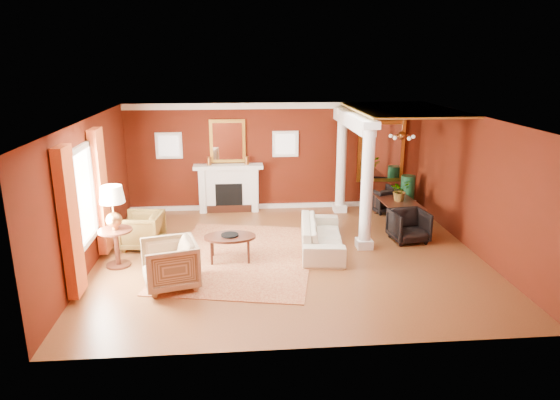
{
  "coord_description": "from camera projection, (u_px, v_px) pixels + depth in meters",
  "views": [
    {
      "loc": [
        -1.04,
        -9.81,
        4.1
      ],
      "look_at": [
        -0.17,
        0.3,
        1.15
      ],
      "focal_mm": 32.0,
      "sensor_mm": 36.0,
      "label": 1
    }
  ],
  "objects": [
    {
      "name": "flank_window_right",
      "position": [
        285.0,
        144.0,
        13.44
      ],
      "size": [
        0.7,
        0.07,
        0.7
      ],
      "color": "white",
      "rests_on": "room_shell"
    },
    {
      "name": "amber_ceiling",
      "position": [
        402.0,
        110.0,
        11.72
      ],
      "size": [
        2.3,
        3.4,
        0.04
      ],
      "primitive_type": "cube",
      "color": "gold",
      "rests_on": "room_shell"
    },
    {
      "name": "flank_window_left",
      "position": [
        169.0,
        146.0,
        13.19
      ],
      "size": [
        0.7,
        0.07,
        0.7
      ],
      "color": "white",
      "rests_on": "room_shell"
    },
    {
      "name": "side_table",
      "position": [
        113.0,
        212.0,
        9.79
      ],
      "size": [
        0.67,
        0.67,
        1.67
      ],
      "rotation": [
        0.0,
        0.0,
        0.32
      ],
      "color": "black",
      "rests_on": "ground"
    },
    {
      "name": "coffee_table",
      "position": [
        230.0,
        238.0,
        10.24
      ],
      "size": [
        1.07,
        1.07,
        0.54
      ],
      "rotation": [
        0.0,
        0.0,
        0.12
      ],
      "color": "black",
      "rests_on": "ground"
    },
    {
      "name": "coffee_book",
      "position": [
        228.0,
        231.0,
        10.22
      ],
      "size": [
        0.14,
        0.1,
        0.21
      ],
      "primitive_type": "imported",
      "rotation": [
        0.0,
        0.0,
        0.59
      ],
      "color": "black",
      "rests_on": "coffee_table"
    },
    {
      "name": "chandelier",
      "position": [
        402.0,
        136.0,
        11.95
      ],
      "size": [
        0.6,
        0.62,
        0.75
      ],
      "color": "#A56A33",
      "rests_on": "room_shell"
    },
    {
      "name": "column_back",
      "position": [
        341.0,
        160.0,
        13.22
      ],
      "size": [
        0.36,
        0.36,
        2.8
      ],
      "color": "white",
      "rests_on": "ground"
    },
    {
      "name": "overmantel_mirror",
      "position": [
        228.0,
        141.0,
        13.28
      ],
      "size": [
        0.95,
        0.07,
        1.15
      ],
      "color": "yellow",
      "rests_on": "fireplace"
    },
    {
      "name": "header_beam",
      "position": [
        352.0,
        120.0,
        11.84
      ],
      "size": [
        0.3,
        3.2,
        0.32
      ],
      "primitive_type": "cube",
      "color": "white",
      "rests_on": "column_front"
    },
    {
      "name": "green_urn",
      "position": [
        407.0,
        198.0,
        13.48
      ],
      "size": [
        0.42,
        0.42,
        1.02
      ],
      "color": "#154426",
      "rests_on": "ground"
    },
    {
      "name": "room_shell",
      "position": [
        290.0,
        163.0,
        10.05
      ],
      "size": [
        8.04,
        7.04,
        2.92
      ],
      "color": "#51160B",
      "rests_on": "ground"
    },
    {
      "name": "sofa",
      "position": [
        322.0,
        231.0,
        10.84
      ],
      "size": [
        0.9,
        2.28,
        0.87
      ],
      "primitive_type": "imported",
      "rotation": [
        0.0,
        0.0,
        1.46
      ],
      "color": "#F2EACB",
      "rests_on": "ground"
    },
    {
      "name": "armchair_stripe",
      "position": [
        170.0,
        262.0,
        9.07
      ],
      "size": [
        1.09,
        1.14,
        0.97
      ],
      "primitive_type": "imported",
      "rotation": [
        0.0,
        0.0,
        -1.31
      ],
      "color": "tan",
      "rests_on": "ground"
    },
    {
      "name": "dining_mirror",
      "position": [
        381.0,
        152.0,
        13.72
      ],
      "size": [
        1.3,
        0.07,
        1.7
      ],
      "color": "yellow",
      "rests_on": "room_shell"
    },
    {
      "name": "left_window",
      "position": [
        86.0,
        204.0,
        9.32
      ],
      "size": [
        0.21,
        2.55,
        2.6
      ],
      "color": "white",
      "rests_on": "room_shell"
    },
    {
      "name": "armchair_leopard",
      "position": [
        142.0,
        229.0,
        10.94
      ],
      "size": [
        0.89,
        0.94,
        0.88
      ],
      "primitive_type": "imported",
      "rotation": [
        0.0,
        0.0,
        -1.69
      ],
      "color": "black",
      "rests_on": "ground"
    },
    {
      "name": "crown_trim",
      "position": [
        276.0,
        106.0,
        13.14
      ],
      "size": [
        8.0,
        0.08,
        0.16
      ],
      "primitive_type": "cube",
      "color": "white",
      "rests_on": "room_shell"
    },
    {
      "name": "rug",
      "position": [
        241.0,
        257.0,
        10.54
      ],
      "size": [
        3.69,
        4.46,
        0.02
      ],
      "primitive_type": "cube",
      "rotation": [
        0.0,
        0.0,
        -0.2
      ],
      "color": "maroon",
      "rests_on": "ground"
    },
    {
      "name": "fireplace",
      "position": [
        229.0,
        188.0,
        13.5
      ],
      "size": [
        1.85,
        0.42,
        1.29
      ],
      "color": "white",
      "rests_on": "ground"
    },
    {
      "name": "dining_chair_far",
      "position": [
        383.0,
        198.0,
        13.54
      ],
      "size": [
        0.91,
        0.88,
        0.75
      ],
      "primitive_type": "imported",
      "rotation": [
        0.0,
        0.0,
        3.47
      ],
      "color": "black",
      "rests_on": "ground"
    },
    {
      "name": "dining_chair_near",
      "position": [
        409.0,
        224.0,
        11.34
      ],
      "size": [
        0.86,
        0.81,
        0.8
      ],
      "primitive_type": "imported",
      "rotation": [
        0.0,
        0.0,
        0.12
      ],
      "color": "black",
      "rests_on": "ground"
    },
    {
      "name": "potted_plant",
      "position": [
        400.0,
        180.0,
        12.5
      ],
      "size": [
        0.67,
        0.7,
        0.43
      ],
      "primitive_type": "imported",
      "rotation": [
        0.0,
        0.0,
        0.42
      ],
      "color": "#26591E",
      "rests_on": "dining_table"
    },
    {
      "name": "base_trim",
      "position": [
        276.0,
        206.0,
        13.91
      ],
      "size": [
        8.0,
        0.08,
        0.12
      ],
      "primitive_type": "cube",
      "color": "white",
      "rests_on": "ground"
    },
    {
      "name": "dining_table",
      "position": [
        399.0,
        205.0,
        12.67
      ],
      "size": [
        0.6,
        1.58,
        0.87
      ],
      "primitive_type": "imported",
      "rotation": [
        0.0,
        0.0,
        1.6
      ],
      "color": "black",
      "rests_on": "ground"
    },
    {
      "name": "column_front",
      "position": [
        367.0,
        186.0,
        10.64
      ],
      "size": [
        0.36,
        0.36,
        2.8
      ],
      "color": "white",
      "rests_on": "ground"
    },
    {
      "name": "ground",
      "position": [
        289.0,
        256.0,
        10.61
      ],
      "size": [
        8.0,
        8.0,
        0.0
      ],
      "primitive_type": "plane",
      "color": "brown",
      "rests_on": "ground"
    }
  ]
}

